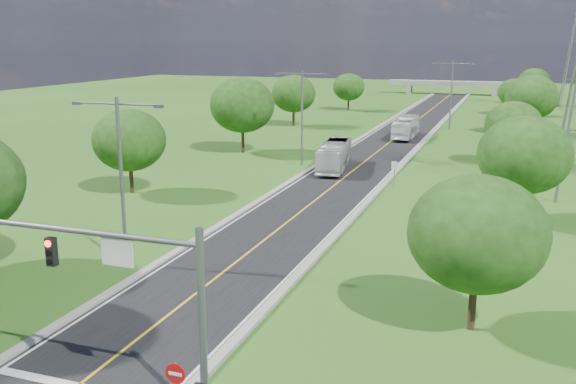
# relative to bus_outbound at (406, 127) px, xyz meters

# --- Properties ---
(ground) EXTENTS (260.00, 260.00, 0.00)m
(ground) POSITION_rel_bus_outbound_xyz_m (-1.31, -7.49, -1.45)
(ground) COLOR #265217
(ground) RESTS_ON ground
(road) EXTENTS (8.00, 150.00, 0.06)m
(road) POSITION_rel_bus_outbound_xyz_m (-1.31, -1.49, -1.42)
(road) COLOR black
(road) RESTS_ON ground
(curb_left) EXTENTS (0.50, 150.00, 0.22)m
(curb_left) POSITION_rel_bus_outbound_xyz_m (-5.56, -1.49, -1.34)
(curb_left) COLOR gray
(curb_left) RESTS_ON ground
(curb_right) EXTENTS (0.50, 150.00, 0.22)m
(curb_right) POSITION_rel_bus_outbound_xyz_m (2.94, -1.49, -1.34)
(curb_right) COLOR gray
(curb_right) RESTS_ON ground
(signal_mast) EXTENTS (8.54, 0.33, 7.20)m
(signal_mast) POSITION_rel_bus_outbound_xyz_m (2.38, -68.49, 3.45)
(signal_mast) COLOR slate
(signal_mast) RESTS_ON ground
(do_not_enter_right) EXTENTS (0.76, 0.11, 2.50)m
(do_not_enter_right) POSITION_rel_bus_outbound_xyz_m (3.69, -69.01, 0.32)
(do_not_enter_right) COLOR slate
(do_not_enter_right) RESTS_ON ground
(speed_limit_sign) EXTENTS (0.55, 0.09, 2.40)m
(speed_limit_sign) POSITION_rel_bus_outbound_xyz_m (3.89, -29.51, 0.15)
(speed_limit_sign) COLOR slate
(speed_limit_sign) RESTS_ON ground
(overpass) EXTENTS (30.00, 3.00, 3.20)m
(overpass) POSITION_rel_bus_outbound_xyz_m (-1.31, 72.51, 0.96)
(overpass) COLOR gray
(overpass) RESTS_ON ground
(streetlight_near_left) EXTENTS (5.90, 0.25, 10.00)m
(streetlight_near_left) POSITION_rel_bus_outbound_xyz_m (-7.31, -55.49, 4.49)
(streetlight_near_left) COLOR slate
(streetlight_near_left) RESTS_ON ground
(streetlight_mid_left) EXTENTS (5.90, 0.25, 10.00)m
(streetlight_mid_left) POSITION_rel_bus_outbound_xyz_m (-7.31, -22.49, 4.49)
(streetlight_mid_left) COLOR slate
(streetlight_mid_left) RESTS_ON ground
(streetlight_far_right) EXTENTS (5.90, 0.25, 10.00)m
(streetlight_far_right) POSITION_rel_bus_outbound_xyz_m (4.69, 10.51, 4.49)
(streetlight_far_right) COLOR slate
(streetlight_far_right) RESTS_ON ground
(tree_lb) EXTENTS (6.30, 6.30, 7.33)m
(tree_lb) POSITION_rel_bus_outbound_xyz_m (-17.31, -39.49, 3.19)
(tree_lb) COLOR black
(tree_lb) RESTS_ON ground
(tree_lc) EXTENTS (7.56, 7.56, 8.79)m
(tree_lc) POSITION_rel_bus_outbound_xyz_m (-16.31, -17.49, 4.12)
(tree_lc) COLOR black
(tree_lc) RESTS_ON ground
(tree_ld) EXTENTS (6.72, 6.72, 7.82)m
(tree_ld) POSITION_rel_bus_outbound_xyz_m (-18.31, 6.51, 3.50)
(tree_ld) COLOR black
(tree_ld) RESTS_ON ground
(tree_le) EXTENTS (5.88, 5.88, 6.84)m
(tree_le) POSITION_rel_bus_outbound_xyz_m (-15.81, 30.51, 2.88)
(tree_le) COLOR black
(tree_le) RESTS_ON ground
(tree_ra) EXTENTS (6.30, 6.30, 7.33)m
(tree_ra) POSITION_rel_bus_outbound_xyz_m (12.69, -57.49, 3.19)
(tree_ra) COLOR black
(tree_ra) RESTS_ON ground
(tree_rb) EXTENTS (6.72, 6.72, 7.82)m
(tree_rb) POSITION_rel_bus_outbound_xyz_m (14.69, -37.49, 3.50)
(tree_rb) COLOR black
(tree_rb) RESTS_ON ground
(tree_rc) EXTENTS (5.88, 5.88, 6.84)m
(tree_rc) POSITION_rel_bus_outbound_xyz_m (13.69, -15.49, 2.88)
(tree_rc) COLOR black
(tree_rc) RESTS_ON ground
(tree_rd) EXTENTS (7.14, 7.14, 8.30)m
(tree_rd) POSITION_rel_bus_outbound_xyz_m (15.69, 8.51, 3.81)
(tree_rd) COLOR black
(tree_rd) RESTS_ON ground
(tree_re) EXTENTS (5.46, 5.46, 6.35)m
(tree_re) POSITION_rel_bus_outbound_xyz_m (13.19, 32.51, 2.57)
(tree_re) COLOR black
(tree_re) RESTS_ON ground
(tree_rf) EXTENTS (6.30, 6.30, 7.33)m
(tree_rf) POSITION_rel_bus_outbound_xyz_m (16.69, 52.51, 3.19)
(tree_rf) COLOR black
(tree_rf) RESTS_ON ground
(bus_outbound) EXTENTS (2.51, 10.05, 2.79)m
(bus_outbound) POSITION_rel_bus_outbound_xyz_m (0.00, 0.00, 0.00)
(bus_outbound) COLOR silver
(bus_outbound) RESTS_ON road
(bus_inbound) EXTENTS (3.80, 10.46, 2.85)m
(bus_inbound) POSITION_rel_bus_outbound_xyz_m (-3.34, -23.84, 0.03)
(bus_inbound) COLOR beige
(bus_inbound) RESTS_ON road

